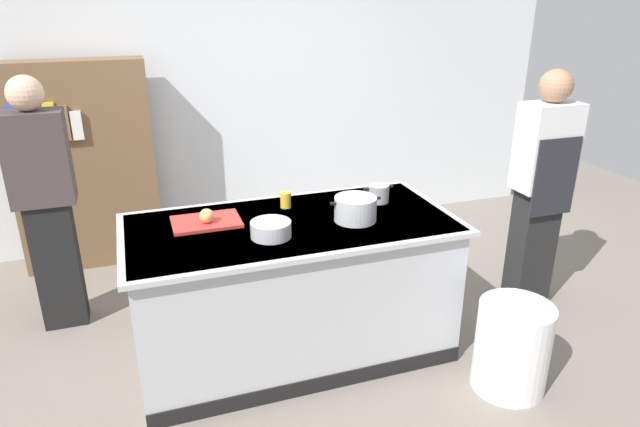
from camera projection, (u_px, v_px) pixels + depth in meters
The scene contains 13 objects.
ground_plane at pixel (294, 349), 3.68m from camera, with size 10.00×10.00×0.00m, color slate.
back_wall at pixel (224, 74), 4.97m from camera, with size 6.40×0.12×3.00m, color silver.
counter_island at pixel (293, 287), 3.51m from camera, with size 1.98×0.98×0.90m.
cutting_board at pixel (206, 222), 3.33m from camera, with size 0.40×0.28×0.02m, color red.
onion at pixel (207, 216), 3.28m from camera, with size 0.09×0.09×0.09m, color tan.
stock_pot at pixel (355, 209), 3.35m from camera, with size 0.32×0.25×0.15m.
sauce_pan at pixel (378, 193), 3.66m from camera, with size 0.21×0.14×0.12m.
mixing_bowl at pixel (271, 229), 3.14m from camera, with size 0.23×0.23×0.09m, color #B7BABF.
juice_cup at pixel (286, 200), 3.56m from camera, with size 0.07×0.07×0.10m, color yellow.
trash_bin at pixel (512, 347), 3.24m from camera, with size 0.42×0.42×0.54m, color white.
person_chef at pixel (541, 187), 3.91m from camera, with size 0.38×0.25×1.72m.
person_guest at pixel (46, 201), 3.66m from camera, with size 0.38×0.24×1.72m.
bookshelf at pixel (85, 166), 4.57m from camera, with size 1.10×0.31×1.70m.
Camera 1 is at (-0.84, -2.98, 2.19)m, focal length 31.49 mm.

